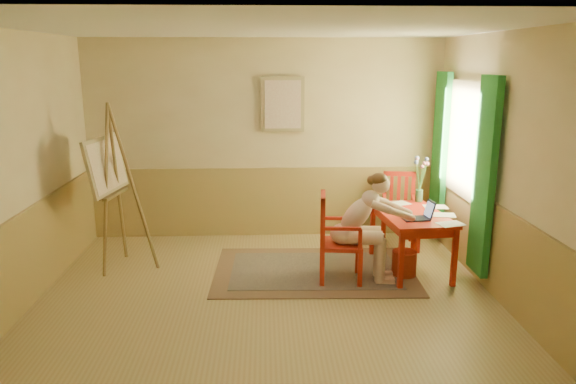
{
  "coord_description": "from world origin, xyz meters",
  "views": [
    {
      "loc": [
        -0.01,
        -5.43,
        2.51
      ],
      "look_at": [
        0.25,
        0.55,
        1.05
      ],
      "focal_mm": 34.01,
      "sensor_mm": 36.0,
      "label": 1
    }
  ],
  "objects_px": {
    "laptop": "(420,216)",
    "figure": "(364,222)",
    "chair_left": "(336,238)",
    "easel": "(110,172)",
    "table": "(412,220)",
    "chair_back": "(398,209)"
  },
  "relations": [
    {
      "from": "laptop",
      "to": "figure",
      "type": "bearing_deg",
      "value": -174.66
    },
    {
      "from": "chair_left",
      "to": "easel",
      "type": "xyz_separation_m",
      "value": [
        -2.67,
        0.57,
        0.68
      ]
    },
    {
      "from": "table",
      "to": "figure",
      "type": "relative_size",
      "value": 0.98
    },
    {
      "from": "table",
      "to": "easel",
      "type": "height_order",
      "value": "easel"
    },
    {
      "from": "table",
      "to": "chair_back",
      "type": "height_order",
      "value": "chair_back"
    },
    {
      "from": "table",
      "to": "chair_left",
      "type": "distance_m",
      "value": 1.0
    },
    {
      "from": "chair_left",
      "to": "laptop",
      "type": "bearing_deg",
      "value": 2.08
    },
    {
      "from": "table",
      "to": "chair_left",
      "type": "xyz_separation_m",
      "value": [
        -0.94,
        -0.29,
        -0.11
      ]
    },
    {
      "from": "figure",
      "to": "laptop",
      "type": "height_order",
      "value": "figure"
    },
    {
      "from": "chair_back",
      "to": "figure",
      "type": "bearing_deg",
      "value": -119.37
    },
    {
      "from": "table",
      "to": "figure",
      "type": "distance_m",
      "value": 0.72
    },
    {
      "from": "chair_back",
      "to": "easel",
      "type": "bearing_deg",
      "value": -169.61
    },
    {
      "from": "chair_left",
      "to": "figure",
      "type": "distance_m",
      "value": 0.36
    },
    {
      "from": "easel",
      "to": "chair_back",
      "type": "bearing_deg",
      "value": 10.39
    },
    {
      "from": "figure",
      "to": "chair_back",
      "type": "bearing_deg",
      "value": 60.63
    },
    {
      "from": "laptop",
      "to": "table",
      "type": "bearing_deg",
      "value": 94.65
    },
    {
      "from": "laptop",
      "to": "easel",
      "type": "distance_m",
      "value": 3.7
    },
    {
      "from": "table",
      "to": "easel",
      "type": "xyz_separation_m",
      "value": [
        -3.61,
        0.27,
        0.57
      ]
    },
    {
      "from": "figure",
      "to": "laptop",
      "type": "xyz_separation_m",
      "value": [
        0.66,
        0.06,
        0.05
      ]
    },
    {
      "from": "chair_left",
      "to": "figure",
      "type": "xyz_separation_m",
      "value": [
        0.31,
        -0.03,
        0.19
      ]
    },
    {
      "from": "figure",
      "to": "easel",
      "type": "relative_size",
      "value": 0.63
    },
    {
      "from": "chair_left",
      "to": "easel",
      "type": "relative_size",
      "value": 0.51
    }
  ]
}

